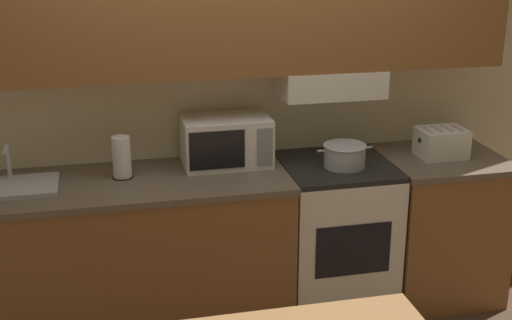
% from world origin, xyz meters
% --- Properties ---
extents(ground_plane, '(16.00, 16.00, 0.00)m').
position_xyz_m(ground_plane, '(0.00, 0.00, 0.00)').
color(ground_plane, '#4C3828').
extents(wall_back, '(5.60, 0.38, 2.55)m').
position_xyz_m(wall_back, '(0.01, -0.07, 1.50)').
color(wall_back, beige).
rests_on(wall_back, ground_plane).
extents(lower_counter_main, '(1.88, 0.69, 0.91)m').
position_xyz_m(lower_counter_main, '(-0.67, -0.34, 0.45)').
color(lower_counter_main, brown).
rests_on(lower_counter_main, ground_plane).
extents(lower_counter_right_stub, '(0.70, 0.69, 0.91)m').
position_xyz_m(lower_counter_right_stub, '(1.26, -0.34, 0.45)').
color(lower_counter_right_stub, brown).
rests_on(lower_counter_right_stub, ground_plane).
extents(stove_range, '(0.63, 0.66, 0.91)m').
position_xyz_m(stove_range, '(0.59, -0.33, 0.45)').
color(stove_range, white).
rests_on(stove_range, ground_plane).
extents(cooking_pot, '(0.33, 0.25, 0.13)m').
position_xyz_m(cooking_pot, '(0.62, -0.38, 0.98)').
color(cooking_pot, '#B7BABF').
rests_on(cooking_pot, stove_range).
extents(microwave, '(0.50, 0.32, 0.28)m').
position_xyz_m(microwave, '(-0.04, -0.19, 1.05)').
color(microwave, white).
rests_on(microwave, lower_counter_main).
extents(toaster, '(0.29, 0.22, 0.17)m').
position_xyz_m(toaster, '(1.24, -0.34, 0.99)').
color(toaster, white).
rests_on(toaster, lower_counter_right_stub).
extents(sink_basin, '(0.51, 0.33, 0.22)m').
position_xyz_m(sink_basin, '(-1.23, -0.34, 0.92)').
color(sink_basin, '#B7BABF').
rests_on(sink_basin, lower_counter_main).
extents(paper_towel_roll, '(0.12, 0.12, 0.23)m').
position_xyz_m(paper_towel_roll, '(-0.63, -0.28, 1.02)').
color(paper_towel_roll, black).
rests_on(paper_towel_roll, lower_counter_main).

